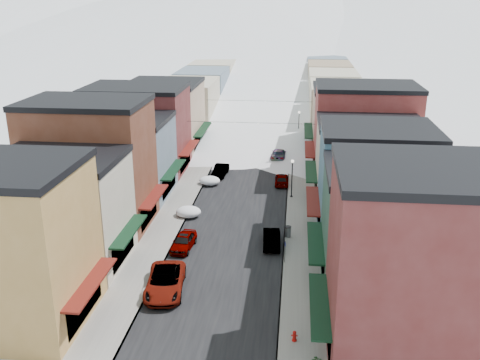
% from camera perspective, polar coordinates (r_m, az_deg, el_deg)
% --- Properties ---
extents(road, '(10.00, 160.00, 0.01)m').
position_cam_1_polar(road, '(89.26, 2.22, 5.11)').
color(road, black).
rests_on(road, ground).
extents(sidewalk_left, '(3.20, 160.00, 0.15)m').
position_cam_1_polar(sidewalk_left, '(89.91, -1.99, 5.26)').
color(sidewalk_left, gray).
rests_on(sidewalk_left, ground).
extents(sidewalk_right, '(3.20, 160.00, 0.15)m').
position_cam_1_polar(sidewalk_right, '(89.06, 6.48, 5.02)').
color(sidewalk_right, gray).
rests_on(sidewalk_right, ground).
extents(curb_left, '(0.10, 160.00, 0.15)m').
position_cam_1_polar(curb_left, '(89.71, -1.01, 5.24)').
color(curb_left, slate).
rests_on(curb_left, ground).
extents(curb_right, '(0.10, 160.00, 0.15)m').
position_cam_1_polar(curb_right, '(89.06, 5.48, 5.05)').
color(curb_right, slate).
rests_on(curb_right, ground).
extents(bldg_l_yellow, '(11.30, 8.70, 11.50)m').
position_cam_1_polar(bldg_l_yellow, '(39.15, -23.62, -6.39)').
color(bldg_l_yellow, '#BF8C46').
rests_on(bldg_l_yellow, ground).
extents(bldg_l_cream, '(11.30, 8.20, 9.50)m').
position_cam_1_polar(bldg_l_cream, '(46.42, -18.47, -3.13)').
color(bldg_l_cream, beige).
rests_on(bldg_l_cream, ground).
extents(bldg_l_brick_near, '(12.30, 8.20, 12.50)m').
position_cam_1_polar(bldg_l_brick_near, '(53.04, -15.69, 1.62)').
color(bldg_l_brick_near, brown).
rests_on(bldg_l_brick_near, ground).
extents(bldg_l_grayblue, '(11.30, 9.20, 9.00)m').
position_cam_1_polar(bldg_l_grayblue, '(60.99, -12.26, 2.43)').
color(bldg_l_grayblue, slate).
rests_on(bldg_l_grayblue, ground).
extents(bldg_l_brick_far, '(13.30, 9.20, 11.00)m').
position_cam_1_polar(bldg_l_brick_far, '(69.32, -10.85, 5.37)').
color(bldg_l_brick_far, maroon).
rests_on(bldg_l_brick_far, ground).
extents(bldg_l_tan, '(11.30, 11.20, 10.00)m').
position_cam_1_polar(bldg_l_tan, '(78.56, -8.06, 6.75)').
color(bldg_l_tan, tan).
rests_on(bldg_l_tan, ground).
extents(bldg_r_brick_near, '(12.30, 9.20, 12.50)m').
position_cam_1_polar(bldg_r_brick_near, '(34.11, 19.12, -8.66)').
color(bldg_r_brick_near, maroon).
rests_on(bldg_r_brick_near, ground).
extents(bldg_r_green, '(11.30, 9.20, 9.50)m').
position_cam_1_polar(bldg_r_green, '(42.60, 15.71, -4.86)').
color(bldg_r_green, '#224738').
rests_on(bldg_r_green, ground).
extents(bldg_r_blue, '(11.30, 9.20, 10.50)m').
position_cam_1_polar(bldg_r_blue, '(50.70, 14.21, -0.24)').
color(bldg_r_blue, '#37647D').
rests_on(bldg_r_blue, ground).
extents(bldg_r_cream, '(12.30, 9.20, 9.00)m').
position_cam_1_polar(bldg_r_cream, '(59.48, 13.52, 1.91)').
color(bldg_r_cream, beige).
rests_on(bldg_r_cream, ground).
extents(bldg_r_brick_far, '(13.30, 9.20, 11.50)m').
position_cam_1_polar(bldg_r_brick_far, '(67.84, 13.13, 5.14)').
color(bldg_r_brick_far, maroon).
rests_on(bldg_r_brick_far, ground).
extents(bldg_r_tan, '(11.30, 11.20, 9.50)m').
position_cam_1_polar(bldg_r_tan, '(77.64, 11.51, 6.22)').
color(bldg_r_tan, '#9A7D65').
rests_on(bldg_r_tan, ground).
extents(distant_blocks, '(34.00, 55.00, 8.00)m').
position_cam_1_polar(distant_blocks, '(110.98, 3.08, 9.96)').
color(distant_blocks, gray).
rests_on(distant_blocks, ground).
extents(mountain_ridge, '(670.00, 340.00, 34.00)m').
position_cam_1_polar(mountain_ridge, '(304.74, 1.39, 17.72)').
color(mountain_ridge, silver).
rests_on(mountain_ridge, ground).
extents(overhead_cables, '(16.40, 15.04, 0.04)m').
position_cam_1_polar(overhead_cables, '(75.73, 1.62, 7.39)').
color(overhead_cables, black).
rests_on(overhead_cables, ground).
extents(car_white_suv, '(3.47, 6.31, 1.67)m').
position_cam_1_polar(car_white_suv, '(41.93, -7.99, -10.69)').
color(car_white_suv, '#BBBBBD').
rests_on(car_white_suv, ground).
extents(car_silver_sedan, '(2.01, 4.27, 1.41)m').
position_cam_1_polar(car_silver_sedan, '(48.38, -6.03, -6.52)').
color(car_silver_sedan, '#A0A3A8').
rests_on(car_silver_sedan, ground).
extents(car_dark_hatch, '(1.81, 4.32, 1.39)m').
position_cam_1_polar(car_dark_hatch, '(67.28, -2.11, 1.03)').
color(car_dark_hatch, black).
rests_on(car_dark_hatch, ground).
extents(car_silver_wagon, '(2.40, 5.23, 1.48)m').
position_cam_1_polar(car_silver_wagon, '(79.59, -1.38, 3.93)').
color(car_silver_wagon, '#929499').
rests_on(car_silver_wagon, ground).
extents(car_green_sedan, '(1.81, 4.49, 1.45)m').
position_cam_1_polar(car_green_sedan, '(48.78, 3.38, -6.20)').
color(car_green_sedan, black).
rests_on(car_green_sedan, ground).
extents(car_gray_suv, '(1.72, 4.04, 1.36)m').
position_cam_1_polar(car_gray_suv, '(64.29, 4.48, 0.10)').
color(car_gray_suv, gray).
rests_on(car_gray_suv, ground).
extents(car_black_sedan, '(2.31, 5.13, 1.46)m').
position_cam_1_polar(car_black_sedan, '(74.31, 4.15, 2.77)').
color(car_black_sedan, black).
rests_on(car_black_sedan, ground).
extents(car_lane_silver, '(1.86, 3.99, 1.32)m').
position_cam_1_polar(car_lane_silver, '(83.75, 0.45, 4.65)').
color(car_lane_silver, '#95979C').
rests_on(car_lane_silver, ground).
extents(car_lane_white, '(3.10, 6.11, 1.65)m').
position_cam_1_polar(car_lane_white, '(89.19, 3.25, 5.63)').
color(car_lane_white, silver).
rests_on(car_lane_white, ground).
extents(fire_hydrant, '(0.43, 0.33, 0.74)m').
position_cam_1_polar(fire_hydrant, '(36.48, 5.82, -16.24)').
color(fire_hydrant, '#AA0D09').
rests_on(fire_hydrant, sidewalk_right).
extents(parking_sign, '(0.10, 0.26, 1.96)m').
position_cam_1_polar(parking_sign, '(45.42, 4.82, -7.44)').
color(parking_sign, black).
rests_on(parking_sign, sidewalk_right).
extents(trash_can, '(0.60, 0.60, 1.02)m').
position_cam_1_polar(trash_can, '(50.33, 5.13, -5.48)').
color(trash_can, slate).
rests_on(trash_can, sidewalk_right).
extents(streetlamp_near, '(0.36, 0.36, 4.35)m').
position_cam_1_polar(streetlamp_near, '(59.37, 5.58, 0.69)').
color(streetlamp_near, black).
rests_on(streetlamp_near, sidewalk_right).
extents(streetlamp_far, '(0.38, 0.38, 4.59)m').
position_cam_1_polar(streetlamp_far, '(83.51, 6.30, 6.18)').
color(streetlamp_far, black).
rests_on(streetlamp_far, sidewalk_right).
extents(planter_far, '(0.52, 0.52, 0.68)m').
position_cam_1_polar(planter_far, '(42.11, 8.17, -11.10)').
color(planter_far, '#2D5E2B').
rests_on(planter_far, sidewalk_right).
extents(snow_pile_near, '(2.09, 2.49, 0.89)m').
position_cam_1_polar(snow_pile_near, '(41.62, -8.93, -11.64)').
color(snow_pile_near, white).
rests_on(snow_pile_near, ground).
extents(snow_pile_mid, '(2.58, 2.79, 1.09)m').
position_cam_1_polar(snow_pile_mid, '(55.19, -5.48, -3.38)').
color(snow_pile_mid, white).
rests_on(snow_pile_mid, ground).
extents(snow_pile_far, '(2.50, 2.74, 1.06)m').
position_cam_1_polar(snow_pile_far, '(64.19, -3.23, -0.07)').
color(snow_pile_far, white).
rests_on(snow_pile_far, ground).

